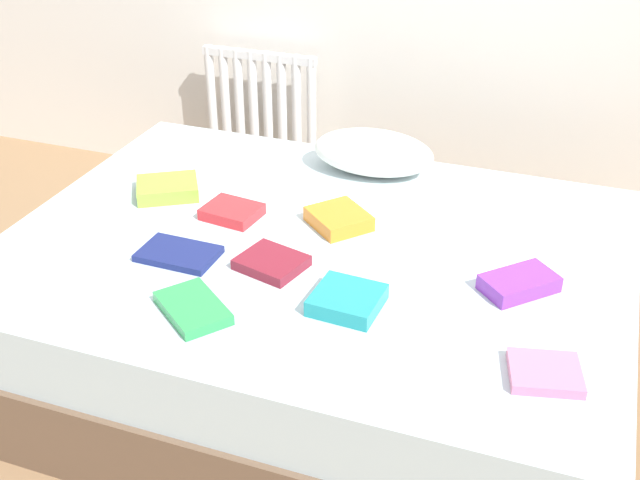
# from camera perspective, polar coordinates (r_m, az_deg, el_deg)

# --- Properties ---
(ground_plane) EXTENTS (8.00, 8.00, 0.00)m
(ground_plane) POSITION_cam_1_polar(r_m,az_deg,el_deg) (2.80, -0.35, -8.98)
(ground_plane) COLOR #93704C
(bed) EXTENTS (2.00, 1.50, 0.50)m
(bed) POSITION_cam_1_polar(r_m,az_deg,el_deg) (2.65, -0.37, -4.86)
(bed) COLOR brown
(bed) RESTS_ON ground
(radiator) EXTENTS (0.56, 0.04, 0.56)m
(radiator) POSITION_cam_1_polar(r_m,az_deg,el_deg) (3.80, -4.31, 9.40)
(radiator) COLOR white
(radiator) RESTS_ON ground
(pillow) EXTENTS (0.46, 0.28, 0.15)m
(pillow) POSITION_cam_1_polar(r_m,az_deg,el_deg) (2.95, 3.87, 6.36)
(pillow) COLOR white
(pillow) RESTS_ON bed
(textbook_pink) EXTENTS (0.21, 0.19, 0.03)m
(textbook_pink) POSITION_cam_1_polar(r_m,az_deg,el_deg) (2.05, 15.98, -9.22)
(textbook_pink) COLOR pink
(textbook_pink) RESTS_ON bed
(textbook_maroon) EXTENTS (0.22, 0.20, 0.03)m
(textbook_maroon) POSITION_cam_1_polar(r_m,az_deg,el_deg) (2.38, -3.53, -1.64)
(textbook_maroon) COLOR maroon
(textbook_maroon) RESTS_ON bed
(textbook_white) EXTENTS (0.25, 0.23, 0.04)m
(textbook_white) POSITION_cam_1_polar(r_m,az_deg,el_deg) (2.51, -20.16, -1.70)
(textbook_white) COLOR white
(textbook_white) RESTS_ON bed
(textbook_purple) EXTENTS (0.24, 0.24, 0.05)m
(textbook_purple) POSITION_cam_1_polar(r_m,az_deg,el_deg) (2.34, 14.22, -3.06)
(textbook_purple) COLOR purple
(textbook_purple) RESTS_ON bed
(textbook_teal) EXTENTS (0.20, 0.19, 0.05)m
(textbook_teal) POSITION_cam_1_polar(r_m,az_deg,el_deg) (2.20, 1.98, -4.37)
(textbook_teal) COLOR teal
(textbook_teal) RESTS_ON bed
(textbook_red) EXTENTS (0.20, 0.17, 0.04)m
(textbook_red) POSITION_cam_1_polar(r_m,az_deg,el_deg) (2.67, -6.39, 2.05)
(textbook_red) COLOR red
(textbook_red) RESTS_ON bed
(textbook_orange) EXTENTS (0.25, 0.25, 0.05)m
(textbook_orange) POSITION_cam_1_polar(r_m,az_deg,el_deg) (2.60, 1.37, 1.54)
(textbook_orange) COLOR orange
(textbook_orange) RESTS_ON bed
(textbook_navy) EXTENTS (0.24, 0.16, 0.02)m
(textbook_navy) POSITION_cam_1_polar(r_m,az_deg,el_deg) (2.47, -10.20, -0.99)
(textbook_navy) COLOR navy
(textbook_navy) RESTS_ON bed
(textbook_lime) EXTENTS (0.27, 0.26, 0.05)m
(textbook_lime) POSITION_cam_1_polar(r_m,az_deg,el_deg) (2.85, -10.98, 3.69)
(textbook_lime) COLOR #8CC638
(textbook_lime) RESTS_ON bed
(textbook_green) EXTENTS (0.27, 0.25, 0.03)m
(textbook_green) POSITION_cam_1_polar(r_m,az_deg,el_deg) (2.21, -9.19, -4.89)
(textbook_green) COLOR green
(textbook_green) RESTS_ON bed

